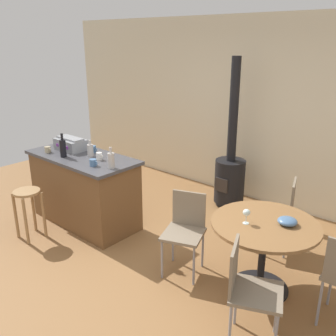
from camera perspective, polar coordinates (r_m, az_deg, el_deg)
ground_plane at (r=4.23m, az=-4.79°, el=-14.84°), size 8.80×8.80×0.00m
back_wall at (r=5.67m, az=13.77°, el=8.37°), size 8.00×0.10×2.70m
kitchen_island at (r=5.08m, az=-12.67°, el=-3.18°), size 1.56×0.73×0.94m
wooden_stool at (r=4.88m, az=-20.61°, el=-5.15°), size 0.32×0.32×0.63m
dining_table at (r=3.72m, az=14.47°, el=-10.46°), size 1.02×1.02×0.73m
folding_chair_near at (r=3.12m, az=12.14°, el=-17.34°), size 0.53×0.53×0.88m
folding_chair_left at (r=4.48m, az=16.83°, el=-6.03°), size 0.51×0.51×0.87m
folding_chair_right at (r=3.94m, az=2.66°, el=-9.00°), size 0.52×0.52×0.85m
wood_stove at (r=5.51m, az=9.47°, el=-0.58°), size 0.44×0.45×2.15m
toolbox at (r=5.20m, az=-14.67°, el=3.59°), size 0.44×0.27×0.17m
bottle_0 at (r=4.90m, az=-15.79°, el=2.98°), size 0.08×0.08×0.31m
bottle_1 at (r=4.86m, az=-11.81°, el=2.73°), size 0.08×0.08×0.21m
bottle_2 at (r=4.35m, az=-8.71°, el=1.20°), size 0.08×0.08×0.25m
cup_0 at (r=4.70m, az=-10.48°, el=1.79°), size 0.11×0.07×0.09m
cup_1 at (r=4.48m, az=-11.38°, el=0.82°), size 0.12×0.08×0.08m
cup_2 at (r=5.17m, az=-17.93°, el=2.70°), size 0.12×0.08×0.08m
cup_3 at (r=5.01m, az=-11.35°, el=2.83°), size 0.11×0.08×0.09m
wine_glass at (r=3.54m, az=11.93°, el=-6.76°), size 0.07×0.07×0.14m
serving_bowl at (r=3.65m, az=17.81°, el=-7.76°), size 0.18×0.18×0.07m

